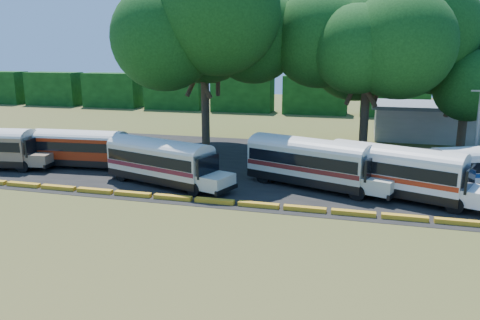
% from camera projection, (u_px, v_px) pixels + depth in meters
% --- Properties ---
extents(ground, '(160.00, 160.00, 0.00)m').
position_uv_depth(ground, '(232.00, 210.00, 29.81)').
color(ground, '#40501A').
rests_on(ground, ground).
extents(asphalt_strip, '(64.00, 24.00, 0.02)m').
position_uv_depth(asphalt_strip, '(281.00, 167.00, 40.83)').
color(asphalt_strip, black).
rests_on(asphalt_strip, ground).
extents(curb, '(53.70, 0.45, 0.30)m').
position_uv_depth(curb, '(236.00, 203.00, 30.71)').
color(curb, gold).
rests_on(curb, ground).
extents(terminal_building, '(19.00, 9.00, 4.00)m').
position_uv_depth(terminal_building, '(458.00, 122.00, 52.97)').
color(terminal_building, beige).
rests_on(terminal_building, ground).
extents(treeline_backdrop, '(130.00, 4.00, 6.00)m').
position_uv_depth(treeline_backdrop, '(315.00, 95.00, 74.23)').
color(treeline_backdrop, black).
rests_on(treeline_backdrop, ground).
extents(bus_red, '(10.08, 3.18, 3.26)m').
position_uv_depth(bus_red, '(81.00, 146.00, 40.25)').
color(bus_red, black).
rests_on(bus_red, ground).
extents(bus_cream_west, '(10.81, 5.72, 3.46)m').
position_uv_depth(bus_cream_west, '(162.00, 159.00, 35.06)').
color(bus_cream_west, black).
rests_on(bus_cream_west, ground).
extents(bus_cream_east, '(11.37, 6.33, 3.65)m').
position_uv_depth(bus_cream_east, '(311.00, 160.00, 34.42)').
color(bus_cream_east, black).
rests_on(bus_cream_east, ground).
extents(bus_white_red, '(11.16, 6.48, 3.60)m').
position_uv_depth(bus_white_red, '(398.00, 169.00, 31.87)').
color(bus_white_red, black).
rests_on(bus_white_red, ground).
extents(tree_west, '(14.90, 14.90, 17.67)m').
position_uv_depth(tree_west, '(204.00, 26.00, 44.26)').
color(tree_west, '#3A271D').
rests_on(tree_west, ground).
extents(tree_center, '(12.47, 12.47, 15.49)m').
position_uv_depth(tree_center, '(369.00, 40.00, 42.62)').
color(tree_center, '#3A271D').
rests_on(tree_center, ground).
extents(tree_east, '(8.42, 8.42, 11.51)m').
position_uv_depth(tree_east, '(469.00, 68.00, 43.25)').
color(tree_east, '#3A271D').
rests_on(tree_east, ground).
extents(utility_pole, '(1.60, 0.30, 7.15)m').
position_uv_depth(utility_pole, '(478.00, 130.00, 37.75)').
color(utility_pole, gray).
rests_on(utility_pole, ground).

